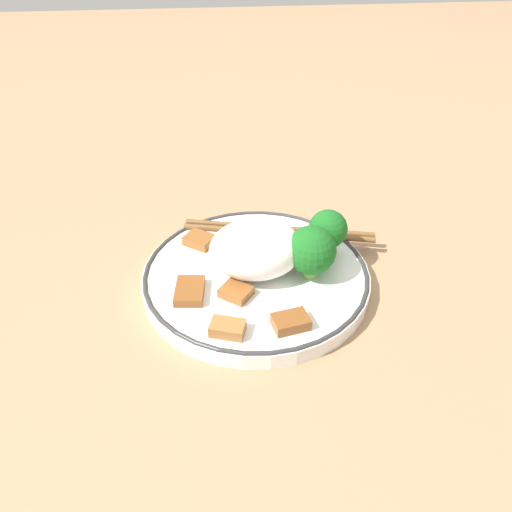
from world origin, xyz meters
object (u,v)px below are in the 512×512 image
object	(u,v)px
broccoli_back_center	(328,230)
chopsticks	(279,231)
broccoli_back_left	(311,251)
plate	(256,276)

from	to	relation	value
broccoli_back_center	chopsticks	distance (m)	0.07
broccoli_back_center	broccoli_back_left	bearing A→B (deg)	-125.71
chopsticks	broccoli_back_left	bearing A→B (deg)	-75.73
broccoli_back_center	plate	bearing A→B (deg)	-164.93
broccoli_back_center	chopsticks	size ratio (longest dim) A/B	0.25
plate	chopsticks	distance (m)	0.08
broccoli_back_left	broccoli_back_center	size ratio (longest dim) A/B	1.06
broccoli_back_left	chopsticks	bearing A→B (deg)	104.27
plate	broccoli_back_left	distance (m)	0.07
plate	broccoli_back_center	xyz separation A→B (m)	(0.08, 0.02, 0.04)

